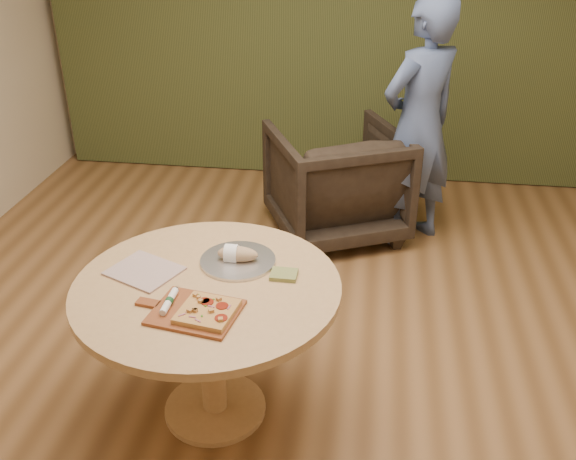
# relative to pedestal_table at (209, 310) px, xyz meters

# --- Properties ---
(room_shell) EXTENTS (5.04, 6.04, 2.84)m
(room_shell) POSITION_rel_pedestal_table_xyz_m (0.31, 0.21, 0.79)
(room_shell) COLOR olive
(room_shell) RESTS_ON ground
(curtain) EXTENTS (4.80, 0.14, 2.78)m
(curtain) POSITION_rel_pedestal_table_xyz_m (0.31, 3.11, 0.79)
(curtain) COLOR #343D1B
(curtain) RESTS_ON ground
(pedestal_table) EXTENTS (1.20, 1.20, 0.75)m
(pedestal_table) POSITION_rel_pedestal_table_xyz_m (0.00, 0.00, 0.00)
(pedestal_table) COLOR tan
(pedestal_table) RESTS_ON ground
(pizza_paddle) EXTENTS (0.47, 0.33, 0.01)m
(pizza_paddle) POSITION_rel_pedestal_table_xyz_m (0.00, -0.23, 0.15)
(pizza_paddle) COLOR brown
(pizza_paddle) RESTS_ON pedestal_table
(flatbread_pizza) EXTENTS (0.25, 0.25, 0.04)m
(flatbread_pizza) POSITION_rel_pedestal_table_xyz_m (0.07, -0.24, 0.17)
(flatbread_pizza) COLOR tan
(flatbread_pizza) RESTS_ON pizza_paddle
(cutlery_roll) EXTENTS (0.03, 0.20, 0.03)m
(cutlery_roll) POSITION_rel_pedestal_table_xyz_m (-0.11, -0.20, 0.17)
(cutlery_roll) COLOR white
(cutlery_roll) RESTS_ON pizza_paddle
(newspaper) EXTENTS (0.38, 0.35, 0.01)m
(newspaper) POSITION_rel_pedestal_table_xyz_m (-0.31, 0.06, 0.15)
(newspaper) COLOR silver
(newspaper) RESTS_ON pedestal_table
(serving_tray) EXTENTS (0.36, 0.36, 0.02)m
(serving_tray) POSITION_rel_pedestal_table_xyz_m (0.10, 0.20, 0.15)
(serving_tray) COLOR silver
(serving_tray) RESTS_ON pedestal_table
(bread_roll) EXTENTS (0.19, 0.09, 0.09)m
(bread_roll) POSITION_rel_pedestal_table_xyz_m (0.09, 0.20, 0.18)
(bread_roll) COLOR tan
(bread_roll) RESTS_ON serving_tray
(green_packet) EXTENTS (0.12, 0.10, 0.02)m
(green_packet) POSITION_rel_pedestal_table_xyz_m (0.33, 0.11, 0.15)
(green_packet) COLOR #5D682E
(green_packet) RESTS_ON pedestal_table
(armchair) EXTENTS (1.14, 1.12, 0.90)m
(armchair) POSITION_rel_pedestal_table_xyz_m (0.45, 1.96, -0.16)
(armchair) COLOR black
(armchair) RESTS_ON ground
(person_standing) EXTENTS (0.76, 0.74, 1.75)m
(person_standing) POSITION_rel_pedestal_table_xyz_m (1.00, 1.95, 0.26)
(person_standing) COLOR #495C89
(person_standing) RESTS_ON ground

